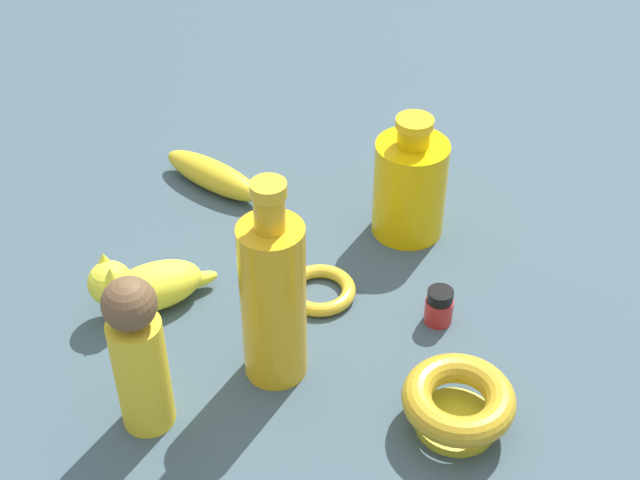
# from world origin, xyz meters

# --- Properties ---
(ground) EXTENTS (2.00, 2.00, 0.00)m
(ground) POSITION_xyz_m (0.00, 0.00, 0.00)
(ground) COLOR #384C56
(person_figure_adult) EXTENTS (0.08, 0.08, 0.19)m
(person_figure_adult) POSITION_xyz_m (0.19, -0.17, 0.09)
(person_figure_adult) COLOR yellow
(person_figure_adult) RESTS_ON ground
(bottle_short) EXTENTS (0.09, 0.09, 0.16)m
(bottle_short) POSITION_xyz_m (-0.13, 0.11, 0.07)
(bottle_short) COLOR #E5B509
(bottle_short) RESTS_ON ground
(bangle) EXTENTS (0.08, 0.08, 0.02)m
(bangle) POSITION_xyz_m (-0.00, 0.00, 0.01)
(bangle) COLOR gold
(bangle) RESTS_ON ground
(banana) EXTENTS (0.13, 0.16, 0.04)m
(banana) POSITION_xyz_m (-0.21, -0.15, 0.02)
(banana) COLOR gold
(banana) RESTS_ON ground
(nail_polish_jar) EXTENTS (0.03, 0.03, 0.04)m
(nail_polish_jar) POSITION_xyz_m (0.04, 0.14, 0.02)
(nail_polish_jar) COLOR #B32623
(nail_polish_jar) RESTS_ON ground
(cat_figurine) EXTENTS (0.10, 0.14, 0.08)m
(cat_figurine) POSITION_xyz_m (0.02, -0.20, 0.03)
(cat_figurine) COLOR yellow
(cat_figurine) RESTS_ON ground
(bowl) EXTENTS (0.11, 0.11, 0.05)m
(bowl) POSITION_xyz_m (0.19, 0.14, 0.03)
(bowl) COLOR gold
(bowl) RESTS_ON ground
(bottle_tall) EXTENTS (0.07, 0.07, 0.25)m
(bottle_tall) POSITION_xyz_m (0.12, -0.05, 0.10)
(bottle_tall) COLOR gold
(bottle_tall) RESTS_ON ground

